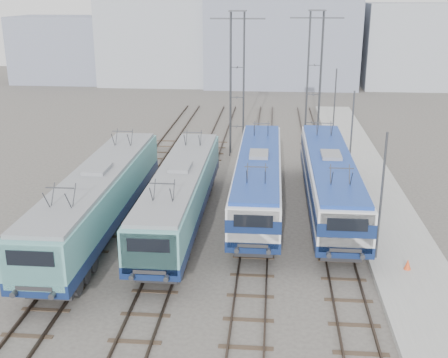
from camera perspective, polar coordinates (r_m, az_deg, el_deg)
ground at (r=28.52m, az=-1.72°, el=-9.61°), size 160.00×160.00×0.00m
platform at (r=36.26m, az=16.08°, el=-3.77°), size 4.00×70.00×0.30m
locomotive_far_left at (r=32.78m, az=-12.68°, el=-1.79°), size 2.97×18.75×3.53m
locomotive_center_left at (r=33.14m, az=-4.46°, el=-1.38°), size 2.80×17.67×3.33m
locomotive_center_right at (r=35.73m, az=3.51°, el=0.22°), size 2.80×17.69×3.33m
locomotive_far_right at (r=35.90m, az=10.71°, el=0.08°), size 2.85×18.03×3.39m
catenary_tower_west at (r=47.58m, az=1.34°, el=10.25°), size 4.50×1.20×12.00m
catenary_tower_east at (r=49.58m, az=9.14°, el=10.35°), size 4.50×1.20×12.00m
mast_front at (r=29.28m, az=15.66°, el=-2.06°), size 0.12×0.12×7.00m
mast_mid at (r=40.61m, az=12.77°, el=3.85°), size 0.12×0.12×7.00m
mast_rear at (r=52.24m, az=11.14°, el=7.15°), size 0.12×0.12×7.00m
safety_cone at (r=29.63m, az=18.16°, el=-8.23°), size 0.35×0.35×0.54m
building_west at (r=88.88m, az=-6.21°, el=14.18°), size 18.00×12.00×14.00m
building_center at (r=87.11m, az=5.89°, el=15.43°), size 22.00×14.00×18.00m
building_east at (r=89.78m, az=19.01°, el=12.72°), size 16.00×12.00×12.00m
building_far_west at (r=93.44m, az=-16.08°, el=12.56°), size 14.00×10.00×10.00m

